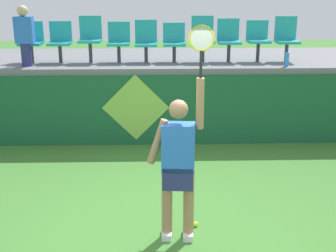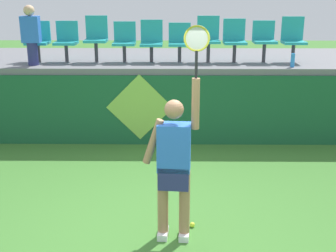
# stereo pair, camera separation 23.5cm
# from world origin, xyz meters

# --- Properties ---
(ground_plane) EXTENTS (40.00, 40.00, 0.00)m
(ground_plane) POSITION_xyz_m (0.00, 0.00, 0.00)
(ground_plane) COLOR #3D752D
(court_back_wall) EXTENTS (13.00, 0.20, 1.35)m
(court_back_wall) POSITION_xyz_m (0.00, 3.26, 0.67)
(court_back_wall) COLOR #195633
(court_back_wall) RESTS_ON ground_plane
(spectator_platform) EXTENTS (13.00, 2.82, 0.12)m
(spectator_platform) POSITION_xyz_m (0.00, 4.63, 1.41)
(spectator_platform) COLOR slate
(spectator_platform) RESTS_ON court_back_wall
(tennis_player) EXTENTS (0.75, 0.29, 2.56)m
(tennis_player) POSITION_xyz_m (0.17, -0.19, 0.98)
(tennis_player) COLOR white
(tennis_player) RESTS_ON ground_plane
(tennis_ball) EXTENTS (0.07, 0.07, 0.07)m
(tennis_ball) POSITION_xyz_m (0.40, 0.05, 0.03)
(tennis_ball) COLOR #D1E533
(tennis_ball) RESTS_ON ground_plane
(water_bottle) EXTENTS (0.08, 0.08, 0.26)m
(water_bottle) POSITION_xyz_m (2.41, 3.42, 1.60)
(water_bottle) COLOR #338CE5
(water_bottle) RESTS_ON spectator_platform
(stadium_chair_0) EXTENTS (0.44, 0.42, 0.79)m
(stadium_chair_0) POSITION_xyz_m (-2.55, 4.05, 1.91)
(stadium_chair_0) COLOR #38383D
(stadium_chair_0) RESTS_ON spectator_platform
(stadium_chair_1) EXTENTS (0.44, 0.42, 0.80)m
(stadium_chair_1) POSITION_xyz_m (-1.98, 4.05, 1.91)
(stadium_chair_1) COLOR #38383D
(stadium_chair_1) RESTS_ON spectator_platform
(stadium_chair_2) EXTENTS (0.44, 0.42, 0.90)m
(stadium_chair_2) POSITION_xyz_m (-1.38, 4.05, 1.97)
(stadium_chair_2) COLOR #38383D
(stadium_chair_2) RESTS_ON spectator_platform
(stadium_chair_3) EXTENTS (0.44, 0.42, 0.78)m
(stadium_chair_3) POSITION_xyz_m (-0.82, 4.05, 1.90)
(stadium_chair_3) COLOR #38383D
(stadium_chair_3) RESTS_ON spectator_platform
(stadium_chair_4) EXTENTS (0.44, 0.42, 0.82)m
(stadium_chair_4) POSITION_xyz_m (-0.28, 4.05, 1.90)
(stadium_chair_4) COLOR #38383D
(stadium_chair_4) RESTS_ON spectator_platform
(stadium_chair_5) EXTENTS (0.44, 0.42, 0.76)m
(stadium_chair_5) POSITION_xyz_m (0.28, 4.05, 1.89)
(stadium_chair_5) COLOR #38383D
(stadium_chair_5) RESTS_ON spectator_platform
(stadium_chair_6) EXTENTS (0.44, 0.42, 0.90)m
(stadium_chair_6) POSITION_xyz_m (0.86, 4.05, 1.96)
(stadium_chair_6) COLOR #38383D
(stadium_chair_6) RESTS_ON spectator_platform
(stadium_chair_7) EXTENTS (0.44, 0.42, 0.84)m
(stadium_chair_7) POSITION_xyz_m (1.38, 4.05, 1.93)
(stadium_chair_7) COLOR #38383D
(stadium_chair_7) RESTS_ON spectator_platform
(stadium_chair_8) EXTENTS (0.44, 0.42, 0.81)m
(stadium_chair_8) POSITION_xyz_m (1.97, 4.04, 1.93)
(stadium_chair_8) COLOR #38383D
(stadium_chair_8) RESTS_ON spectator_platform
(stadium_chair_9) EXTENTS (0.44, 0.42, 0.88)m
(stadium_chair_9) POSITION_xyz_m (2.55, 4.05, 1.95)
(stadium_chair_9) COLOR #38383D
(stadium_chair_9) RESTS_ON spectator_platform
(spectator_0) EXTENTS (0.34, 0.20, 1.13)m
(spectator_0) POSITION_xyz_m (-2.55, 3.60, 2.06)
(spectator_0) COLOR navy
(spectator_0) RESTS_ON spectator_platform
(wall_signage_mount) EXTENTS (1.27, 0.01, 1.38)m
(wall_signage_mount) POSITION_xyz_m (-0.47, 3.16, 0.00)
(wall_signage_mount) COLOR #195633
(wall_signage_mount) RESTS_ON ground_plane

